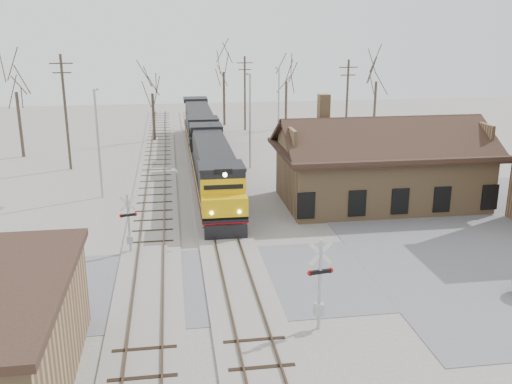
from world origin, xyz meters
TOP-DOWN VIEW (x-y plane):
  - ground at (0.00, 0.00)m, footprint 140.00×140.00m
  - road at (0.00, 0.00)m, footprint 60.00×9.00m
  - track_main at (0.00, 15.00)m, footprint 3.40×90.00m
  - track_siding at (-4.50, 15.00)m, footprint 3.40×90.00m
  - depot at (11.99, 12.00)m, footprint 15.20×9.31m
  - locomotive_lead at (0.00, 14.77)m, footprint 2.85×19.06m
  - locomotive_trailing at (0.00, 34.11)m, footprint 2.85×19.06m
  - crossbuck_near at (2.94, -5.27)m, footprint 1.18×0.31m
  - crossbuck_far at (-5.69, 4.74)m, footprint 1.00×0.33m
  - streetlight_a at (-8.49, 16.49)m, footprint 0.25×2.04m
  - streetlight_b at (4.02, 23.97)m, footprint 0.25×2.04m
  - streetlight_c at (9.21, 37.39)m, footprint 0.25×2.04m
  - utility_pole_a at (-12.29, 25.86)m, footprint 2.00×0.24m
  - utility_pole_b at (6.14, 43.41)m, footprint 2.00×0.24m
  - utility_pole_c at (15.53, 31.75)m, footprint 2.00×0.24m
  - tree_a at (-17.79, 31.87)m, footprint 4.29×4.29m
  - tree_b at (-4.96, 38.32)m, footprint 3.55×3.55m
  - tree_c at (3.94, 47.53)m, footprint 4.59×4.59m
  - tree_d at (11.40, 43.74)m, footprint 3.94×3.94m
  - tree_e at (21.57, 39.64)m, footprint 4.10×4.10m

SIDE VIEW (x-z plane):
  - ground at x=0.00m, z-range 0.00..0.00m
  - road at x=0.00m, z-range 0.00..0.03m
  - track_main at x=0.00m, z-range -0.05..0.19m
  - track_siding at x=-4.50m, z-range -0.05..0.19m
  - crossbuck_far at x=-5.69m, z-range -0.08..3.47m
  - crossbuck_near at x=2.94m, z-range -0.13..4.00m
  - locomotive_trailing at x=0.00m, z-range 0.22..4.22m
  - locomotive_lead at x=0.00m, z-range 0.11..4.34m
  - depot at x=11.99m, z-range -1.54..6.36m
  - streetlight_c at x=9.21m, z-range 0.53..8.65m
  - streetlight_a at x=-8.49m, z-range 0.53..8.76m
  - utility_pole_b at x=6.14m, z-range 0.22..9.27m
  - streetlight_b at x=4.02m, z-range 0.53..9.12m
  - utility_pole_c at x=15.53m, z-range 0.22..9.46m
  - utility_pole_a at x=-12.29m, z-range 0.23..10.52m
  - tree_b at x=-4.96m, z-range 1.84..10.54m
  - tree_d at x=11.40m, z-range 2.04..11.69m
  - tree_e at x=21.57m, z-range 2.13..12.18m
  - tree_a at x=-17.79m, z-range 2.23..12.74m
  - tree_c at x=3.94m, z-range 2.39..13.63m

